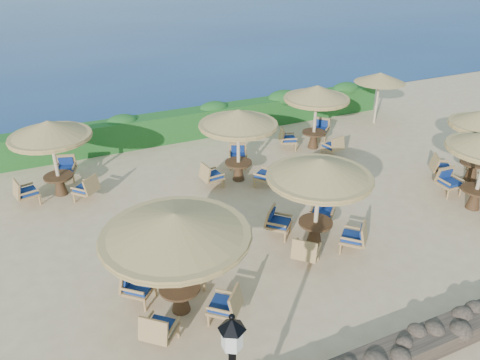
# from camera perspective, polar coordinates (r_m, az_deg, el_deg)

# --- Properties ---
(ground) EXTENTS (120.00, 120.00, 0.00)m
(ground) POSITION_cam_1_polar(r_m,az_deg,el_deg) (15.06, 5.38, -3.79)
(ground) COLOR #D6B687
(ground) RESTS_ON ground
(hedge) EXTENTS (18.00, 0.90, 1.20)m
(hedge) POSITION_cam_1_polar(r_m,az_deg,el_deg) (20.71, -4.47, 7.08)
(hedge) COLOR #184C1B
(hedge) RESTS_ON ground
(stone_wall) EXTENTS (15.00, 0.65, 0.44)m
(stone_wall) POSITION_cam_1_polar(r_m,az_deg,el_deg) (11.17, 22.08, -17.71)
(stone_wall) COLOR brown
(stone_wall) RESTS_ON ground
(extra_parasol) EXTENTS (2.30, 2.30, 2.41)m
(extra_parasol) POSITION_cam_1_polar(r_m,az_deg,el_deg) (22.45, 16.72, 11.85)
(extra_parasol) COLOR beige
(extra_parasol) RESTS_ON ground
(cafe_set_0) EXTENTS (3.32, 3.32, 2.65)m
(cafe_set_0) POSITION_cam_1_polar(r_m,az_deg,el_deg) (10.28, -7.78, -7.48)
(cafe_set_0) COLOR beige
(cafe_set_0) RESTS_ON ground
(cafe_set_1) EXTENTS (2.89, 2.89, 2.65)m
(cafe_set_1) POSITION_cam_1_polar(r_m,az_deg,el_deg) (12.75, 9.59, -0.71)
(cafe_set_1) COLOR beige
(cafe_set_1) RESTS_ON ground
(cafe_set_3) EXTENTS (2.76, 2.76, 2.65)m
(cafe_set_3) POSITION_cam_1_polar(r_m,az_deg,el_deg) (16.32, -21.98, 4.15)
(cafe_set_3) COLOR beige
(cafe_set_3) RESTS_ON ground
(cafe_set_4) EXTENTS (2.81, 2.80, 2.65)m
(cafe_set_4) POSITION_cam_1_polar(r_m,az_deg,el_deg) (16.13, -0.20, 6.06)
(cafe_set_4) COLOR beige
(cafe_set_4) RESTS_ON ground
(cafe_set_5) EXTENTS (2.75, 2.76, 2.65)m
(cafe_set_5) POSITION_cam_1_polar(r_m,az_deg,el_deg) (19.10, 9.26, 9.07)
(cafe_set_5) COLOR beige
(cafe_set_5) RESTS_ON ground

